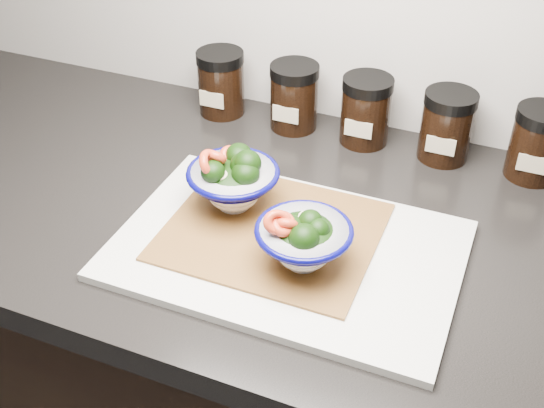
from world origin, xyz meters
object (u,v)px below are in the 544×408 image
at_px(bowl_right, 303,240).
at_px(spice_jar_e, 537,143).
at_px(spice_jar_b, 294,97).
at_px(cutting_board, 287,250).
at_px(spice_jar_c, 366,110).
at_px(bowl_left, 234,180).
at_px(spice_jar_d, 447,126).
at_px(spice_jar_a, 221,83).

xyz_separation_m(bowl_right, spice_jar_e, (0.25, 0.34, 0.00)).
bearing_deg(bowl_right, spice_jar_e, 54.09).
bearing_deg(bowl_right, spice_jar_b, 112.60).
bearing_deg(cutting_board, spice_jar_c, 87.69).
bearing_deg(bowl_left, spice_jar_e, 34.73).
distance_m(cutting_board, bowl_left, 0.12).
bearing_deg(spice_jar_d, spice_jar_e, 0.00).
height_order(bowl_left, spice_jar_d, bowl_left).
bearing_deg(spice_jar_a, cutting_board, -51.98).
bearing_deg(spice_jar_a, spice_jar_c, 0.00).
relative_size(spice_jar_a, spice_jar_c, 1.00).
bearing_deg(cutting_board, spice_jar_d, 65.57).
relative_size(cutting_board, spice_jar_c, 3.98).
bearing_deg(cutting_board, spice_jar_a, 128.02).
bearing_deg(spice_jar_a, spice_jar_d, 0.00).
bearing_deg(spice_jar_a, bowl_right, -50.94).
bearing_deg(bowl_right, spice_jar_c, 93.08).
bearing_deg(spice_jar_d, bowl_right, -108.15).
xyz_separation_m(bowl_left, spice_jar_e, (0.38, 0.26, -0.00)).
xyz_separation_m(spice_jar_a, spice_jar_c, (0.26, 0.00, 0.00)).
xyz_separation_m(spice_jar_c, spice_jar_e, (0.27, 0.00, 0.00)).
relative_size(spice_jar_b, spice_jar_d, 1.00).
bearing_deg(spice_jar_b, bowl_left, -87.60).
bearing_deg(spice_jar_e, spice_jar_b, 180.00).
height_order(bowl_left, spice_jar_b, bowl_left).
relative_size(cutting_board, spice_jar_d, 3.98).
bearing_deg(spice_jar_d, spice_jar_b, 180.00).
distance_m(bowl_left, spice_jar_d, 0.36).
distance_m(bowl_right, spice_jar_c, 0.34).
height_order(spice_jar_c, spice_jar_d, same).
xyz_separation_m(cutting_board, spice_jar_a, (-0.25, 0.32, 0.05)).
bearing_deg(spice_jar_d, spice_jar_c, 180.00).
height_order(bowl_left, spice_jar_e, bowl_left).
bearing_deg(bowl_left, spice_jar_c, 66.73).
xyz_separation_m(bowl_left, spice_jar_b, (-0.01, 0.26, -0.00)).
relative_size(bowl_right, spice_jar_c, 1.10).
xyz_separation_m(spice_jar_c, spice_jar_d, (0.13, 0.00, 0.00)).
bearing_deg(bowl_left, bowl_right, -31.13).
distance_m(spice_jar_c, spice_jar_d, 0.13).
distance_m(bowl_left, bowl_right, 0.15).
distance_m(spice_jar_a, spice_jar_d, 0.39).
bearing_deg(bowl_right, cutting_board, 139.33).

